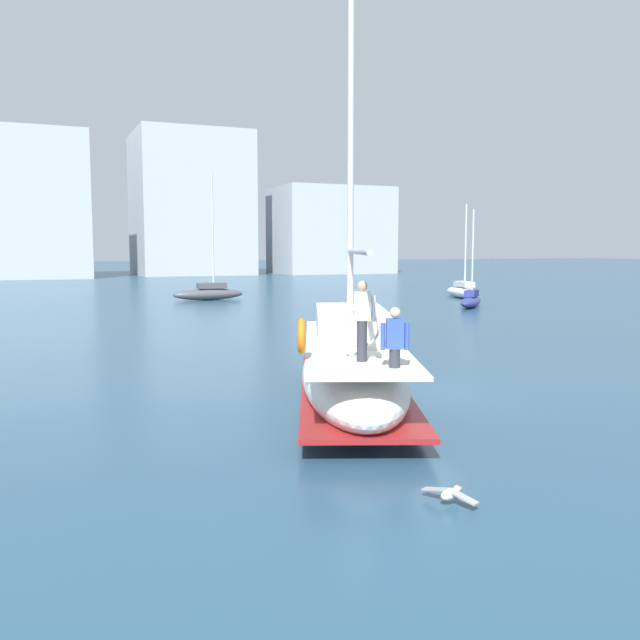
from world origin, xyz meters
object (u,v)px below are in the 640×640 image
object	(u,v)px
moored_sloop_near	(471,300)
moored_sloop_far	(463,291)
moored_cutter_left	(209,292)
seagull	(450,494)
main_sailboat	(352,365)

from	to	relation	value
moored_sloop_near	moored_sloop_far	bearing A→B (deg)	58.93
moored_sloop_far	moored_cutter_left	bearing A→B (deg)	163.43
moored_sloop_near	moored_sloop_far	world-z (taller)	moored_sloop_far
moored_sloop_far	seagull	size ratio (longest dim) A/B	7.79
main_sailboat	moored_sloop_far	distance (m)	36.48
moored_cutter_left	moored_sloop_far	bearing A→B (deg)	-16.57
moored_sloop_far	moored_cutter_left	distance (m)	18.81
moored_sloop_far	seagull	bearing A→B (deg)	-124.77
moored_sloop_far	seagull	xyz separation A→B (m)	(-24.30, -35.01, -0.40)
moored_sloop_far	moored_sloop_near	bearing A→B (deg)	-121.07
moored_sloop_near	moored_cutter_left	bearing A→B (deg)	137.68
main_sailboat	moored_sloop_near	world-z (taller)	main_sailboat
main_sailboat	moored_sloop_far	size ratio (longest dim) A/B	1.98
moored_sloop_near	main_sailboat	bearing A→B (deg)	-130.83
main_sailboat	moored_sloop_near	distance (m)	28.24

